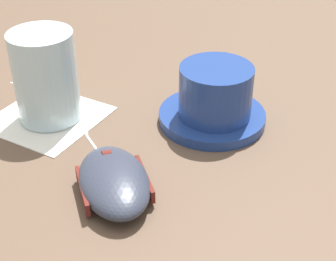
% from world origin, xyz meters
% --- Properties ---
extents(ground_plane, '(3.00, 3.00, 0.00)m').
position_xyz_m(ground_plane, '(0.00, 0.00, 0.00)').
color(ground_plane, brown).
extents(saucer, '(0.13, 0.13, 0.01)m').
position_xyz_m(saucer, '(0.08, 0.11, 0.01)').
color(saucer, navy).
rests_on(saucer, ground).
extents(coffee_cup, '(0.08, 0.11, 0.06)m').
position_xyz_m(coffee_cup, '(0.09, 0.11, 0.04)').
color(coffee_cup, navy).
rests_on(coffee_cup, saucer).
extents(computer_mouse, '(0.13, 0.12, 0.03)m').
position_xyz_m(computer_mouse, '(0.07, -0.06, 0.02)').
color(computer_mouse, '#2D3342').
rests_on(computer_mouse, ground).
extents(mouse_cable, '(0.21, 0.09, 0.00)m').
position_xyz_m(mouse_cable, '(-0.08, 0.04, 0.00)').
color(mouse_cable, white).
rests_on(mouse_cable, ground).
extents(napkin_under_glass, '(0.13, 0.13, 0.00)m').
position_xyz_m(napkin_under_glass, '(-0.08, 0.01, 0.00)').
color(napkin_under_glass, silver).
rests_on(napkin_under_glass, ground).
extents(drinking_glass, '(0.07, 0.07, 0.11)m').
position_xyz_m(drinking_glass, '(-0.08, 0.01, 0.06)').
color(drinking_glass, silver).
rests_on(drinking_glass, napkin_under_glass).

